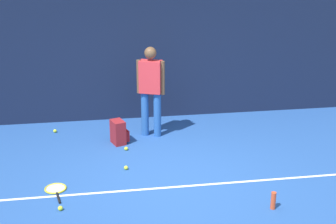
% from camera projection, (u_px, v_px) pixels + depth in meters
% --- Properties ---
extents(ground_plane, '(12.00, 12.00, 0.00)m').
position_uv_depth(ground_plane, '(172.00, 183.00, 7.11)').
color(ground_plane, '#234C93').
extents(back_fence, '(10.00, 0.10, 2.92)m').
position_uv_depth(back_fence, '(148.00, 48.00, 9.43)').
color(back_fence, '#141E38').
rests_on(back_fence, ground).
extents(court_line, '(9.00, 0.05, 0.00)m').
position_uv_depth(court_line, '(174.00, 187.00, 6.98)').
color(court_line, white).
rests_on(court_line, ground).
extents(tennis_player, '(0.50, 0.35, 1.70)m').
position_uv_depth(tennis_player, '(151.00, 86.00, 8.60)').
color(tennis_player, '#2659A5').
rests_on(tennis_player, ground).
extents(tennis_racket, '(0.38, 0.64, 0.03)m').
position_uv_depth(tennis_racket, '(56.00, 189.00, 6.89)').
color(tennis_racket, black).
rests_on(tennis_racket, ground).
extents(backpack, '(0.35, 0.35, 0.44)m').
position_uv_depth(backpack, '(119.00, 132.00, 8.48)').
color(backpack, maroon).
rests_on(backpack, ground).
extents(tennis_ball_near_player, '(0.07, 0.07, 0.07)m').
position_uv_depth(tennis_ball_near_player, '(126.00, 168.00, 7.52)').
color(tennis_ball_near_player, '#CCE033').
rests_on(tennis_ball_near_player, ground).
extents(tennis_ball_by_fence, '(0.07, 0.07, 0.07)m').
position_uv_depth(tennis_ball_by_fence, '(60.00, 208.00, 6.35)').
color(tennis_ball_by_fence, '#CCE033').
rests_on(tennis_ball_by_fence, ground).
extents(tennis_ball_mid_court, '(0.07, 0.07, 0.07)m').
position_uv_depth(tennis_ball_mid_court, '(55.00, 131.00, 9.03)').
color(tennis_ball_mid_court, '#CCE033').
rests_on(tennis_ball_mid_court, ground).
extents(tennis_ball_far_left, '(0.07, 0.07, 0.07)m').
position_uv_depth(tennis_ball_far_left, '(126.00, 149.00, 8.24)').
color(tennis_ball_far_left, '#CCE033').
rests_on(tennis_ball_far_left, ground).
extents(water_bottle, '(0.07, 0.07, 0.25)m').
position_uv_depth(water_bottle, '(273.00, 201.00, 6.37)').
color(water_bottle, '#D84C26').
rests_on(water_bottle, ground).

